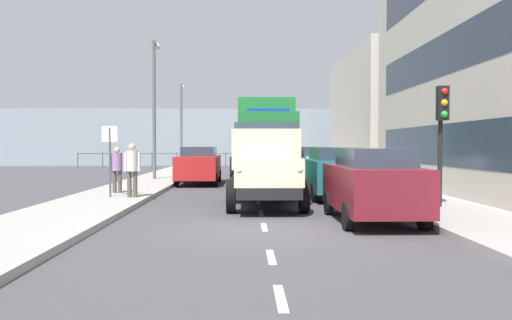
{
  "coord_description": "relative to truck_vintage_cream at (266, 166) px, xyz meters",
  "views": [
    {
      "loc": [
        0.41,
        10.9,
        1.79
      ],
      "look_at": [
        -0.02,
        -9.81,
        1.2
      ],
      "focal_mm": 36.16,
      "sensor_mm": 36.0,
      "label": 1
    }
  ],
  "objects": [
    {
      "name": "car_white_kerbside_2",
      "position": [
        -2.37,
        -8.41,
        -0.28
      ],
      "size": [
        1.92,
        3.82,
        1.72
      ],
      "color": "white",
      "rests_on": "ground_plane"
    },
    {
      "name": "seawall_railing",
      "position": [
        0.18,
        -27.1,
        -0.26
      ],
      "size": [
        28.08,
        0.08,
        1.2
      ],
      "color": "#4C5156",
      "rests_on": "ground_plane"
    },
    {
      "name": "truck_vintage_cream",
      "position": [
        0.0,
        0.0,
        0.0
      ],
      "size": [
        2.17,
        5.64,
        2.43
      ],
      "color": "black",
      "rests_on": "ground_plane"
    },
    {
      "name": "sidewalk_right",
      "position": [
        5.01,
        -5.97,
        -1.1
      ],
      "size": [
        2.68,
        43.47,
        0.15
      ],
      "primitive_type": "cube",
      "color": "#9E9993",
      "rests_on": "ground_plane"
    },
    {
      "name": "lamp_post_promenade",
      "position": [
        5.03,
        -10.53,
        2.98
      ],
      "size": [
        0.32,
        1.14,
        6.77
      ],
      "color": "#59595B",
      "rests_on": "sidewalk_right"
    },
    {
      "name": "sea_horizon",
      "position": [
        0.18,
        -30.7,
        1.32
      ],
      "size": [
        80.0,
        0.8,
        5.0
      ],
      "primitive_type": "cube",
      "color": "#84939E",
      "rests_on": "ground_plane"
    },
    {
      "name": "lorry_cargo_green",
      "position": [
        -0.34,
        -9.2,
        0.9
      ],
      "size": [
        2.58,
        8.2,
        3.87
      ],
      "color": "#1E7033",
      "rests_on": "ground_plane"
    },
    {
      "name": "street_sign",
      "position": [
        4.88,
        -1.54,
        0.5
      ],
      "size": [
        0.5,
        0.07,
        2.25
      ],
      "color": "#4C4C4C",
      "rests_on": "sidewalk_right"
    },
    {
      "name": "pedestrian_near_railing",
      "position": [
        5.01,
        -2.94,
        -0.11
      ],
      "size": [
        0.53,
        0.34,
        1.58
      ],
      "color": "#4C473D",
      "rests_on": "sidewalk_right"
    },
    {
      "name": "ground_plane",
      "position": [
        0.18,
        -5.97,
        -1.18
      ],
      "size": [
        80.0,
        80.0,
        0.0
      ],
      "primitive_type": "plane",
      "color": "#423F44"
    },
    {
      "name": "road_centreline_markings",
      "position": [
        0.18,
        -5.12,
        -1.17
      ],
      "size": [
        0.12,
        39.64,
        0.01
      ],
      "color": "silver",
      "rests_on": "ground_plane"
    },
    {
      "name": "lamp_post_far",
      "position": [
        5.16,
        -22.22,
        2.59
      ],
      "size": [
        0.32,
        1.14,
        6.01
      ],
      "color": "#59595B",
      "rests_on": "sidewalk_right"
    },
    {
      "name": "building_far_block",
      "position": [
        -9.14,
        -18.48,
        2.65
      ],
      "size": [
        6.29,
        12.81,
        7.65
      ],
      "color": "beige",
      "rests_on": "ground_plane"
    },
    {
      "name": "pedestrian_in_dark_coat",
      "position": [
        4.16,
        -1.43,
        -0.03
      ],
      "size": [
        0.53,
        0.34,
        1.7
      ],
      "color": "#4C473D",
      "rests_on": "sidewalk_right"
    },
    {
      "name": "car_red_oppositeside_0",
      "position": [
        2.72,
        -8.9,
        -0.28
      ],
      "size": [
        1.88,
        4.65,
        1.72
      ],
      "color": "#B21E1E",
      "rests_on": "ground_plane"
    },
    {
      "name": "car_maroon_kerbside_near",
      "position": [
        -2.37,
        2.95,
        -0.28
      ],
      "size": [
        1.79,
        4.01,
        1.72
      ],
      "color": "maroon",
      "rests_on": "ground_plane"
    },
    {
      "name": "traffic_light_near",
      "position": [
        -4.62,
        1.33,
        1.29
      ],
      "size": [
        0.28,
        0.41,
        3.2
      ],
      "color": "black",
      "rests_on": "sidewalk_left"
    },
    {
      "name": "car_teal_kerbside_1",
      "position": [
        -2.37,
        -2.49,
        -0.28
      ],
      "size": [
        1.75,
        4.37,
        1.72
      ],
      "color": "#1E6670",
      "rests_on": "ground_plane"
    },
    {
      "name": "sidewalk_left",
      "position": [
        -4.66,
        -5.97,
        -1.1
      ],
      "size": [
        2.68,
        43.47,
        0.15
      ],
      "primitive_type": "cube",
      "color": "#9E9993",
      "rests_on": "ground_plane"
    }
  ]
}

